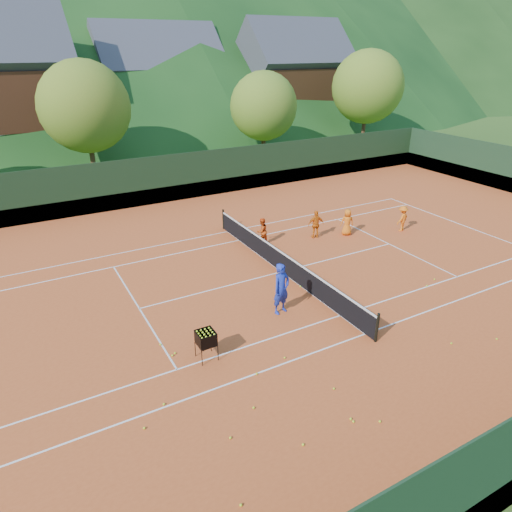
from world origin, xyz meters
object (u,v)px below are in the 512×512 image
coach (281,289)px  student_d (402,218)px  student_c (347,222)px  chalet_mid (159,89)px  ball_hopper (206,339)px  student_a (262,231)px  chalet_right (292,84)px  student_b (316,224)px  tennis_net (282,262)px

coach → student_d: coach is taller
student_c → chalet_mid: chalet_mid is taller
ball_hopper → chalet_mid: chalet_mid is taller
ball_hopper → chalet_mid: bearing=73.4°
student_a → chalet_right: (19.20, 26.82, 4.56)m
student_c → chalet_right: 31.92m
student_d → ball_hopper: (-13.63, -5.12, 0.06)m
student_d → chalet_right: chalet_right is taller
student_c → chalet_mid: bearing=-68.2°
student_c → ball_hopper: size_ratio=1.41×
student_a → chalet_mid: bearing=-113.4°
student_d → chalet_mid: 33.28m
student_c → student_d: 3.13m
student_a → chalet_right: chalet_right is taller
ball_hopper → chalet_mid: size_ratio=0.08×
student_b → student_c: bearing=176.8°
coach → tennis_net: 3.38m
student_d → coach: bearing=4.4°
coach → student_b: coach is taller
student_c → ball_hopper: student_c is taller
student_a → student_b: bearing=153.1°
student_d → chalet_mid: (-2.27, 32.92, 4.28)m
student_a → student_b: 2.91m
coach → chalet_right: size_ratio=0.17×
ball_hopper → student_a: bearing=49.6°
student_c → student_d: (2.98, -0.96, -0.01)m
chalet_mid → student_a: bearing=-99.6°
tennis_net → chalet_right: size_ratio=1.01×
tennis_net → student_c: bearing=21.1°
student_b → chalet_mid: size_ratio=0.12×
ball_hopper → chalet_right: size_ratio=0.08×
student_c → tennis_net: bearing=44.1°
student_a → chalet_mid: chalet_mid is taller
chalet_right → chalet_mid: bearing=164.1°
student_c → chalet_mid: (0.70, 31.96, 4.27)m
student_c → tennis_net: size_ratio=0.12×
student_a → tennis_net: (-0.80, -3.18, -0.18)m
student_b → chalet_right: chalet_right is taller
student_d → chalet_right: (11.73, 28.92, 4.55)m
student_d → chalet_right: size_ratio=0.12×
student_c → student_d: student_c is taller
student_d → chalet_mid: size_ratio=0.11×
student_a → chalet_mid: (5.20, 30.82, 4.29)m
coach → student_c: size_ratio=1.41×
chalet_mid → tennis_net: bearing=-100.0°
student_a → student_b: size_ratio=0.92×
coach → student_c: coach is taller
tennis_net → ball_hopper: bearing=-142.9°
student_c → student_d: bearing=-174.9°
student_b → ball_hopper: student_b is taller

